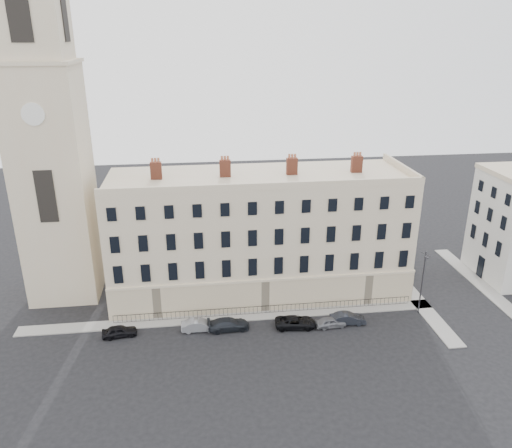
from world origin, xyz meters
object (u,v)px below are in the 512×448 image
object	(u,v)px
car_b	(199,325)
car_d	(296,322)
streetlamp	(422,280)
car_f	(348,319)
car_a	(120,331)
car_c	(229,324)
car_e	(331,322)

from	to	relation	value
car_b	car_d	size ratio (longest dim) A/B	0.86
streetlamp	car_f	bearing A→B (deg)	164.37
car_a	streetlamp	world-z (taller)	streetlamp
car_b	streetlamp	xyz separation A→B (m)	(25.71, 0.41, 3.74)
car_a	streetlamp	distance (m)	34.54
car_d	car_c	bearing A→B (deg)	91.42
car_e	car_d	bearing A→B (deg)	79.09
car_b	car_c	size ratio (longest dim) A/B	0.86
car_a	streetlamp	xyz separation A→B (m)	(34.33, 0.48, 3.76)
car_b	streetlamp	world-z (taller)	streetlamp
car_e	streetlamp	distance (m)	11.80
car_e	car_f	world-z (taller)	car_f
car_b	streetlamp	bearing A→B (deg)	-88.78
car_b	car_e	world-z (taller)	car_b
car_c	car_d	size ratio (longest dim) A/B	1.01
car_b	car_f	distance (m)	16.74
car_a	car_d	bearing A→B (deg)	-99.56
streetlamp	car_a	bearing A→B (deg)	157.70
car_c	streetlamp	distance (m)	22.79
car_d	car_e	xyz separation A→B (m)	(3.92, -0.43, -0.04)
car_a	car_f	world-z (taller)	car_f
car_a	car_c	world-z (taller)	car_c
car_f	streetlamp	world-z (taller)	streetlamp
streetlamp	car_e	bearing A→B (deg)	164.93
car_a	car_b	size ratio (longest dim) A/B	0.93
car_d	car_e	distance (m)	3.94
car_e	car_f	size ratio (longest dim) A/B	0.87
car_e	car_a	bearing A→B (deg)	82.72
car_a	car_e	world-z (taller)	car_a
car_c	car_f	world-z (taller)	car_c
car_f	streetlamp	xyz separation A→B (m)	(8.98, 1.18, 3.74)
car_b	car_e	size ratio (longest dim) A/B	1.14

